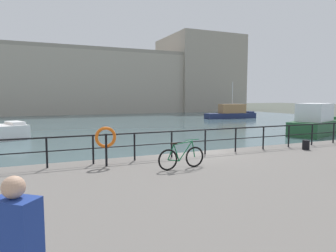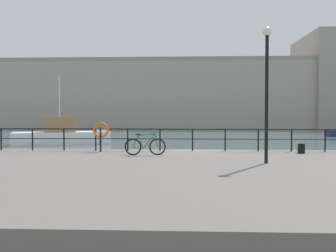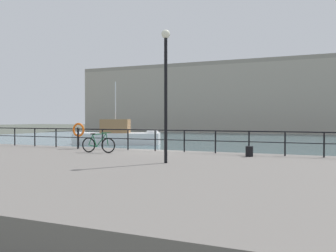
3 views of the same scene
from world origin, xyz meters
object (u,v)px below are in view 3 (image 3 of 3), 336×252
at_px(quay_lamp_post, 166,79).
at_px(life_ring_stand, 78,131).
at_px(harbor_building, 327,95).
at_px(moored_small_launch, 118,136).
at_px(mooring_bollard, 249,151).
at_px(parked_bicycle, 98,145).

bearing_deg(quay_lamp_post, life_ring_stand, 150.26).
bearing_deg(harbor_building, life_ring_stand, -102.08).
bearing_deg(quay_lamp_post, moored_small_launch, 125.48).
distance_m(life_ring_stand, quay_lamp_post, 8.17).
xyz_separation_m(harbor_building, mooring_bollard, (-2.63, -55.69, -5.59)).
height_order(harbor_building, moored_small_launch, harbor_building).
xyz_separation_m(harbor_building, parked_bicycle, (-9.58, -56.76, -5.42)).
bearing_deg(moored_small_launch, parked_bicycle, -82.24).
relative_size(harbor_building, parked_bicycle, 43.58).
height_order(parked_bicycle, life_ring_stand, life_ring_stand).
relative_size(mooring_bollard, quay_lamp_post, 0.09).
bearing_deg(moored_small_launch, mooring_bollard, -65.50).
height_order(moored_small_launch, quay_lamp_post, moored_small_launch).
distance_m(moored_small_launch, life_ring_stand, 17.30).
distance_m(parked_bicycle, mooring_bollard, 7.03).
height_order(parked_bicycle, quay_lamp_post, quay_lamp_post).
bearing_deg(mooring_bollard, quay_lamp_post, -123.55).
xyz_separation_m(moored_small_launch, parked_bicycle, (9.39, -17.18, 0.46)).
xyz_separation_m(mooring_bollard, life_ring_stand, (-9.20, 0.38, 0.75)).
xyz_separation_m(life_ring_stand, quay_lamp_post, (6.86, -3.92, 2.11)).
height_order(life_ring_stand, quay_lamp_post, quay_lamp_post).
relative_size(mooring_bollard, life_ring_stand, 0.31).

